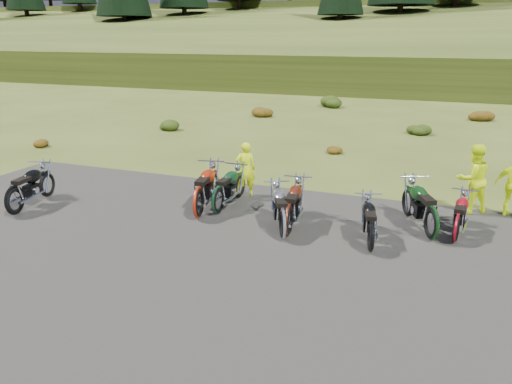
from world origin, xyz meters
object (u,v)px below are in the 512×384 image
at_px(motorcycle_3, 282,240).
at_px(person_middle, 246,170).
at_px(motorcycle_0, 17,215).
at_px(motorcycle_7, 429,240).

xyz_separation_m(motorcycle_3, person_middle, (-2.02, 2.70, 0.79)).
xyz_separation_m(motorcycle_0, person_middle, (5.00, 3.66, 0.79)).
xyz_separation_m(motorcycle_0, motorcycle_7, (10.21, 2.14, 0.00)).
height_order(motorcycle_3, person_middle, person_middle).
bearing_deg(motorcycle_0, motorcycle_7, -88.62).
xyz_separation_m(motorcycle_0, motorcycle_3, (7.02, 0.96, 0.00)).
height_order(motorcycle_0, motorcycle_3, motorcycle_0).
bearing_deg(motorcycle_3, motorcycle_7, -95.35).
relative_size(motorcycle_3, motorcycle_7, 0.91).
bearing_deg(motorcycle_7, motorcycle_0, 77.48).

